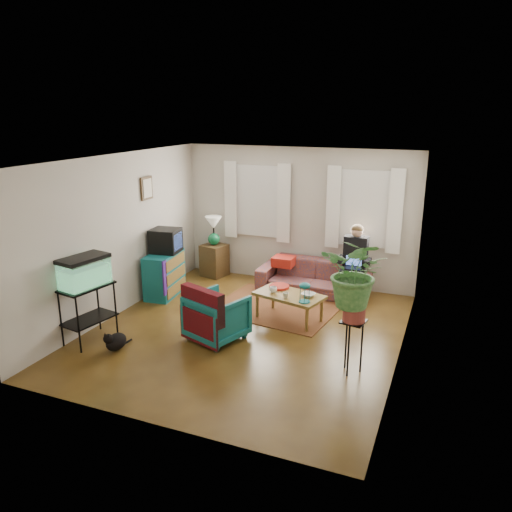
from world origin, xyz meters
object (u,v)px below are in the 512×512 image
at_px(side_table, 214,260).
at_px(dresser, 164,274).
at_px(aquarium_stand, 89,314).
at_px(armchair, 217,315).
at_px(coffee_table, 289,307).
at_px(sofa, 314,272).
at_px(plant_stand, 352,347).

relative_size(side_table, dresser, 0.73).
bearing_deg(aquarium_stand, side_table, 94.44).
bearing_deg(aquarium_stand, armchair, 34.59).
xyz_separation_m(dresser, armchair, (1.68, -1.25, -0.02)).
relative_size(dresser, coffee_table, 0.82).
xyz_separation_m(sofa, armchair, (-0.78, -2.41, -0.02)).
bearing_deg(armchair, aquarium_stand, 43.82).
height_order(dresser, plant_stand, dresser).
relative_size(coffee_table, plant_stand, 1.49).
relative_size(dresser, armchair, 1.16).
bearing_deg(armchair, dresser, -17.04).
relative_size(armchair, coffee_table, 0.71).
xyz_separation_m(side_table, plant_stand, (3.38, -2.82, 0.04)).
height_order(coffee_table, plant_stand, plant_stand).
bearing_deg(side_table, sofa, -4.68).
relative_size(aquarium_stand, plant_stand, 1.18).
bearing_deg(armchair, plant_stand, -166.87).
bearing_deg(sofa, dresser, -154.38).
distance_m(dresser, armchair, 2.10).
xyz_separation_m(side_table, coffee_table, (2.11, -1.55, -0.10)).
xyz_separation_m(sofa, side_table, (-2.12, 0.17, -0.07)).
distance_m(aquarium_stand, armchair, 1.85).
bearing_deg(armchair, side_table, -42.90).
xyz_separation_m(sofa, dresser, (-2.46, -1.16, 0.00)).
bearing_deg(plant_stand, sofa, 115.39).
bearing_deg(plant_stand, coffee_table, 134.95).
height_order(armchair, plant_stand, armchair).
xyz_separation_m(aquarium_stand, plant_stand, (3.73, 0.53, -0.07)).
distance_m(armchair, coffee_table, 1.30).
height_order(sofa, armchair, sofa).
bearing_deg(aquarium_stand, dresser, 100.13).
bearing_deg(side_table, armchair, -62.56).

